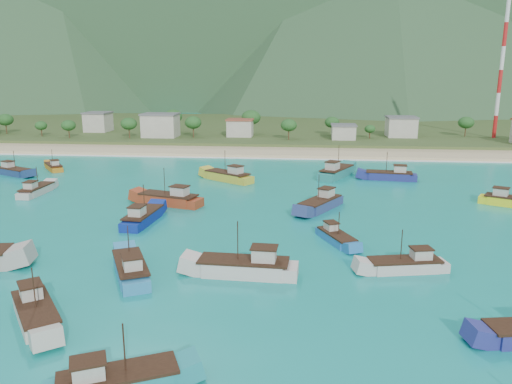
# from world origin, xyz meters

# --- Properties ---
(ground) EXTENTS (600.00, 600.00, 0.00)m
(ground) POSITION_xyz_m (0.00, 0.00, 0.00)
(ground) COLOR #0C7F8D
(ground) RESTS_ON ground
(beach) EXTENTS (400.00, 18.00, 1.20)m
(beach) POSITION_xyz_m (0.00, 79.00, 0.00)
(beach) COLOR beige
(beach) RESTS_ON ground
(land) EXTENTS (400.00, 110.00, 2.40)m
(land) POSITION_xyz_m (0.00, 140.00, 0.00)
(land) COLOR #385123
(land) RESTS_ON ground
(surf_line) EXTENTS (400.00, 2.50, 0.08)m
(surf_line) POSITION_xyz_m (0.00, 69.50, 0.00)
(surf_line) COLOR white
(surf_line) RESTS_ON ground
(village) EXTENTS (210.46, 28.51, 7.27)m
(village) POSITION_xyz_m (3.39, 102.13, 4.74)
(village) COLOR beige
(village) RESTS_ON ground
(vegetation) EXTENTS (278.24, 26.15, 8.66)m
(vegetation) POSITION_xyz_m (-10.98, 103.51, 5.13)
(vegetation) COLOR #235623
(vegetation) RESTS_ON ground
(radio_tower) EXTENTS (1.20, 1.20, 43.44)m
(radio_tower) POSITION_xyz_m (76.89, 108.00, 23.32)
(radio_tower) COLOR red
(radio_tower) RESTS_ON ground
(boat_1) EXTENTS (11.49, 9.39, 6.85)m
(boat_1) POSITION_xyz_m (-1.05, 40.09, 0.85)
(boat_1) COLOR gold
(boat_1) RESTS_ON ground
(boat_2) EXTENTS (9.88, 6.62, 5.66)m
(boat_2) POSITION_xyz_m (1.88, -32.18, 0.64)
(boat_2) COLOR teal
(boat_2) RESTS_ON ground
(boat_3) EXTENTS (3.98, 10.74, 6.22)m
(boat_3) POSITION_xyz_m (-9.47, 8.64, 0.74)
(boat_3) COLOR navy
(boat_3) RESTS_ON ground
(boat_4) EXTENTS (8.19, 11.13, 6.47)m
(boat_4) POSITION_xyz_m (17.90, 19.18, 0.78)
(boat_4) COLOR navy
(boat_4) RESTS_ON ground
(boat_5) EXTENTS (5.57, 8.39, 4.80)m
(boat_5) POSITION_xyz_m (19.56, 2.53, 0.48)
(boat_5) COLOR #226FBB
(boat_5) RESTS_ON ground
(boat_8) EXTENTS (10.36, 7.08, 5.95)m
(boat_8) POSITION_xyz_m (-50.17, 41.52, 0.69)
(boat_8) COLOR navy
(boat_8) RESTS_ON ground
(boat_9) EXTENTS (9.66, 4.55, 5.49)m
(boat_9) POSITION_xyz_m (27.05, -7.09, 0.61)
(boat_9) COLOR beige
(boat_9) RESTS_ON ground
(boat_12) EXTENTS (8.77, 12.82, 7.37)m
(boat_12) POSITION_xyz_m (22.08, 46.46, 0.95)
(boat_12) COLOR #227B76
(boat_12) RESTS_ON ground
(boat_13) EXTENTS (7.50, 8.44, 5.17)m
(boat_13) POSITION_xyz_m (-44.20, 48.29, 0.55)
(boat_13) COLOR #BD7219
(boat_13) RESTS_ON ground
(boat_14) EXTENTS (2.93, 9.51, 5.60)m
(boat_14) POSITION_xyz_m (-35.49, 24.66, 0.62)
(boat_14) COLOR #BAB0A8
(boat_14) RESTS_ON ground
(boat_15) EXTENTS (11.15, 4.56, 6.40)m
(boat_15) POSITION_xyz_m (33.41, 44.63, 0.77)
(boat_15) COLOR navy
(boat_15) RESTS_ON ground
(boat_18) EXTENTS (8.45, 9.72, 5.91)m
(boat_18) POSITION_xyz_m (-9.47, -22.63, 0.68)
(boat_18) COLOR beige
(boat_18) RESTS_ON ground
(boat_20) EXTENTS (10.33, 7.38, 5.97)m
(boat_20) POSITION_xyz_m (50.82, 24.46, 0.69)
(boat_20) COLOR yellow
(boat_20) RESTS_ON ground
(boat_23) EXTENTS (7.37, 10.71, 6.16)m
(boat_23) POSITION_xyz_m (-4.22, -11.67, 0.73)
(boat_23) COLOR teal
(boat_23) RESTS_ON ground
(boat_24) EXTENTS (12.10, 6.70, 6.86)m
(boat_24) POSITION_xyz_m (-8.24, 19.53, 0.85)
(boat_24) COLOR #95361B
(boat_24) RESTS_ON ground
(boat_26) EXTENTS (11.64, 3.92, 6.79)m
(boat_26) POSITION_xyz_m (8.68, -10.14, 0.84)
(boat_26) COLOR beige
(boat_26) RESTS_ON ground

